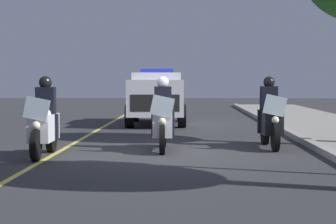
% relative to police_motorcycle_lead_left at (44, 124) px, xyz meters
% --- Properties ---
extents(ground_plane, '(80.00, 80.00, 0.00)m').
position_rel_police_motorcycle_lead_left_xyz_m(ground_plane, '(-0.65, 2.61, -0.70)').
color(ground_plane, '#333335').
extents(curb_strip, '(48.00, 0.24, 0.15)m').
position_rel_police_motorcycle_lead_left_xyz_m(curb_strip, '(-0.65, 6.08, -0.62)').
color(curb_strip, '#9E9B93').
rests_on(curb_strip, ground).
extents(lane_stripe_center, '(48.00, 0.12, 0.01)m').
position_rel_police_motorcycle_lead_left_xyz_m(lane_stripe_center, '(-0.65, 0.13, -0.70)').
color(lane_stripe_center, '#E0D14C').
rests_on(lane_stripe_center, ground).
extents(police_motorcycle_lead_left, '(2.14, 0.57, 1.72)m').
position_rel_police_motorcycle_lead_left_xyz_m(police_motorcycle_lead_left, '(0.00, 0.00, 0.00)').
color(police_motorcycle_lead_left, black).
rests_on(police_motorcycle_lead_left, ground).
extents(police_motorcycle_lead_right, '(2.14, 0.57, 1.72)m').
position_rel_police_motorcycle_lead_left_xyz_m(police_motorcycle_lead_right, '(-1.18, 2.49, 0.00)').
color(police_motorcycle_lead_right, black).
rests_on(police_motorcycle_lead_right, ground).
extents(police_motorcycle_trailing, '(2.14, 0.57, 1.72)m').
position_rel_police_motorcycle_lead_left_xyz_m(police_motorcycle_trailing, '(-1.76, 5.04, 0.00)').
color(police_motorcycle_trailing, black).
rests_on(police_motorcycle_trailing, ground).
extents(police_suv, '(4.95, 2.18, 2.05)m').
position_rel_police_motorcycle_lead_left_xyz_m(police_suv, '(-9.19, 1.94, 0.37)').
color(police_suv, silver).
rests_on(police_suv, ground).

